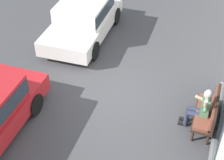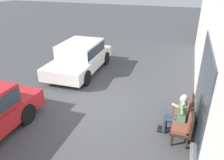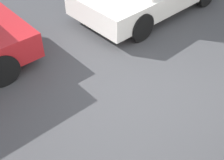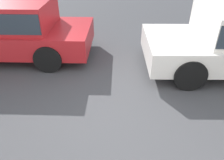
% 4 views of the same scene
% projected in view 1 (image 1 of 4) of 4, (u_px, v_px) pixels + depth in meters
% --- Properties ---
extents(ground_plane, '(60.00, 60.00, 0.00)m').
position_uv_depth(ground_plane, '(112.00, 92.00, 10.54)').
color(ground_plane, '#424244').
extents(bench, '(1.46, 0.55, 0.98)m').
position_uv_depth(bench, '(209.00, 111.00, 9.08)').
color(bench, '#332319').
rests_on(bench, ground_plane).
extents(person_on_phone, '(0.73, 0.74, 1.32)m').
position_uv_depth(person_on_phone, '(201.00, 108.00, 9.00)').
color(person_on_phone, '#2D3347').
rests_on(person_on_phone, ground_plane).
extents(parked_car_near, '(4.19, 2.04, 1.41)m').
position_uv_depth(parked_car_near, '(84.00, 17.00, 12.62)').
color(parked_car_near, white).
rests_on(parked_car_near, ground_plane).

